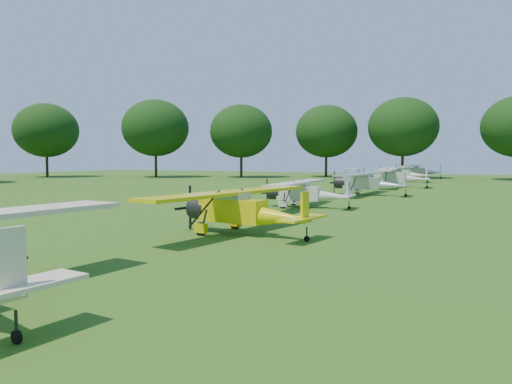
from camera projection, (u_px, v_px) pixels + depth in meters
ground at (270, 217)px, 27.94m from camera, size 160.00×160.00×0.00m
tree_belt at (334, 67)px, 25.98m from camera, size 137.36×130.27×14.52m
aircraft_2 at (241, 207)px, 21.49m from camera, size 6.55×10.39×2.04m
aircraft_3 at (305, 191)px, 33.05m from camera, size 5.99×9.53×1.88m
aircraft_4 at (367, 181)px, 43.82m from camera, size 6.75×10.74×2.12m
aircraft_5 at (394, 176)px, 54.98m from camera, size 7.18×11.42×2.24m
aircraft_6 at (402, 173)px, 67.27m from camera, size 6.95×11.02×2.16m
aircraft_7 at (417, 170)px, 79.60m from camera, size 7.25×11.52×2.27m
golf_cart at (352, 178)px, 66.49m from camera, size 2.20×1.41×1.83m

